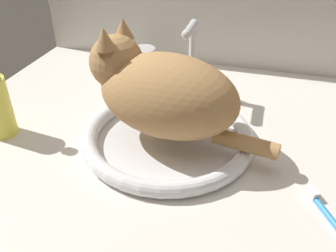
{
  "coord_description": "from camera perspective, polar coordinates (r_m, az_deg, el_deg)",
  "views": [
    {
      "loc": [
        12.86,
        -62.53,
        47.79
      ],
      "look_at": [
        -4.16,
        -3.01,
        7.0
      ],
      "focal_mm": 38.23,
      "sensor_mm": 36.0,
      "label": 1
    }
  ],
  "objects": [
    {
      "name": "countertop",
      "position": [
        0.79,
        3.52,
        -2.64
      ],
      "size": [
        112.69,
        79.96,
        3.0
      ],
      "primitive_type": "cube",
      "color": "silver",
      "rests_on": "ground"
    },
    {
      "name": "backsplash_wall",
      "position": [
        1.09,
        8.86,
        16.1
      ],
      "size": [
        112.69,
        2.4,
        32.04
      ],
      "primitive_type": "cube",
      "color": "beige",
      "rests_on": "ground"
    },
    {
      "name": "sink_basin",
      "position": [
        0.76,
        0.0,
        -1.62
      ],
      "size": [
        36.14,
        36.14,
        3.19
      ],
      "color": "white",
      "rests_on": "countertop"
    },
    {
      "name": "faucet",
      "position": [
        0.91,
        3.79,
        9.1
      ],
      "size": [
        21.06,
        10.96,
        19.77
      ],
      "color": "silver",
      "rests_on": "countertop"
    },
    {
      "name": "cat",
      "position": [
        0.71,
        -1.51,
        5.71
      ],
      "size": [
        40.07,
        23.66,
        20.83
      ],
      "color": "tan",
      "rests_on": "sink_basin"
    },
    {
      "name": "metal_jar",
      "position": [
        1.07,
        -3.82,
        10.57
      ],
      "size": [
        6.63,
        6.63,
        6.91
      ],
      "color": "#B2B5BA",
      "rests_on": "countertop"
    }
  ]
}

